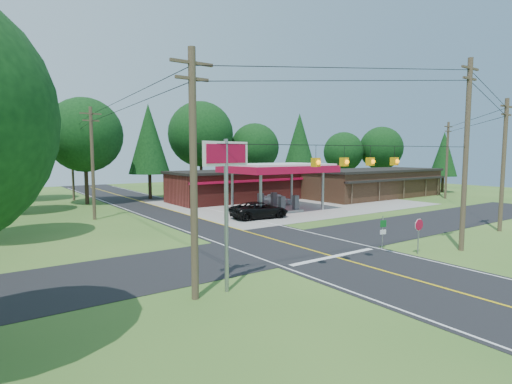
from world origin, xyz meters
TOP-DOWN VIEW (x-y plane):
  - ground at (0.00, 0.00)m, footprint 120.00×120.00m
  - main_highway at (0.00, 0.00)m, footprint 8.00×120.00m
  - cross_road at (0.00, 0.00)m, footprint 70.00×7.00m
  - lane_center_yellow at (0.00, 0.00)m, footprint 0.15×110.00m
  - gas_canopy at (9.00, 13.00)m, footprint 10.60×7.40m
  - convenience_store at (10.00, 22.98)m, footprint 16.40×7.55m
  - strip_building at (28.00, 15.98)m, footprint 20.40×8.75m
  - utility_pole_near_right at (7.50, -7.00)m, footprint 1.80×0.30m
  - utility_pole_near_left at (-9.50, -5.00)m, footprint 1.80×0.30m
  - utility_pole_far_left at (-8.00, 18.00)m, footprint 1.80×0.30m
  - utility_pole_right_b at (16.00, -5.50)m, footprint 1.80×0.30m
  - utility_pole_far_right at (34.00, 9.00)m, footprint 1.80×0.30m
  - utility_pole_north at (-6.50, 35.00)m, footprint 0.30×0.30m
  - overhead_beacons at (-1.00, -6.00)m, footprint 17.04×2.04m
  - treeline_backdrop at (0.82, 24.01)m, footprint 70.27×51.59m
  - suv_car at (4.50, 10.00)m, footprint 6.04×6.04m
  - sedan_car at (12.00, 17.00)m, footprint 5.06×5.06m
  - big_stop_sign at (-8.00, -5.01)m, footprint 2.39×0.52m
  - octagonal_stop_sign at (4.50, -6.01)m, footprint 0.75×0.10m
  - route_sign_post at (3.80, -4.03)m, footprint 0.42×0.14m

SIDE VIEW (x-z plane):
  - ground at x=0.00m, z-range 0.00..0.00m
  - main_highway at x=0.00m, z-range 0.00..0.02m
  - cross_road at x=0.00m, z-range 0.00..0.03m
  - lane_center_yellow at x=0.00m, z-range 0.02..0.03m
  - sedan_car at x=12.00m, z-range 0.00..1.27m
  - suv_car at x=4.50m, z-range 0.00..1.51m
  - route_sign_post at x=3.80m, z-range 0.20..2.29m
  - octagonal_stop_sign at x=4.50m, z-range 0.51..2.64m
  - strip_building at x=28.00m, z-range 0.01..3.81m
  - convenience_store at x=10.00m, z-range 0.02..3.82m
  - gas_canopy at x=9.00m, z-range 1.83..6.70m
  - utility_pole_north at x=-6.50m, z-range 0.00..9.50m
  - big_stop_sign at x=-8.00m, z-range 1.55..8.06m
  - utility_pole_near_left at x=-9.50m, z-range 0.20..10.20m
  - utility_pole_far_left at x=-8.00m, z-range 0.20..10.20m
  - utility_pole_right_b at x=16.00m, z-range 0.20..10.20m
  - utility_pole_far_right at x=34.00m, z-range 0.20..10.20m
  - utility_pole_near_right at x=7.50m, z-range 0.21..11.71m
  - overhead_beacons at x=-1.00m, z-range 5.70..6.73m
  - treeline_backdrop at x=0.82m, z-range 0.84..14.14m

